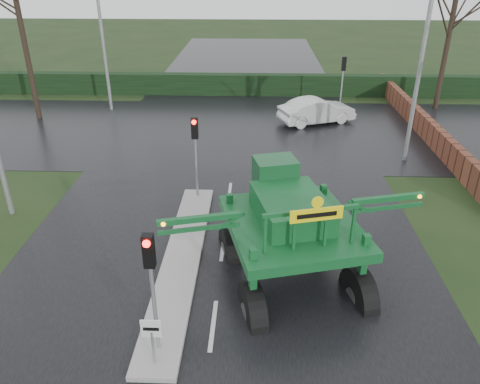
{
  "coord_description": "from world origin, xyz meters",
  "views": [
    {
      "loc": [
        1.09,
        -9.78,
        9.07
      ],
      "look_at": [
        0.59,
        4.22,
        2.0
      ],
      "focal_mm": 35.0,
      "sensor_mm": 36.0,
      "label": 1
    }
  ],
  "objects_px": {
    "traffic_signal_mid": "(195,140)",
    "traffic_signal_far": "(343,72)",
    "keep_left_sign": "(152,335)",
    "crop_sprayer": "(251,245)",
    "traffic_signal_near": "(151,270)",
    "street_light_left_far": "(104,13)",
    "street_light_right": "(419,35)",
    "white_sedan": "(316,123)"
  },
  "relations": [
    {
      "from": "crop_sprayer",
      "to": "white_sedan",
      "type": "height_order",
      "value": "crop_sprayer"
    },
    {
      "from": "keep_left_sign",
      "to": "street_light_right",
      "type": "bearing_deg",
      "value": 54.88
    },
    {
      "from": "traffic_signal_mid",
      "to": "street_light_right",
      "type": "bearing_deg",
      "value": 25.4
    },
    {
      "from": "street_light_left_far",
      "to": "white_sedan",
      "type": "relative_size",
      "value": 2.17
    },
    {
      "from": "traffic_signal_mid",
      "to": "traffic_signal_far",
      "type": "bearing_deg",
      "value": 58.07
    },
    {
      "from": "street_light_right",
      "to": "crop_sprayer",
      "type": "height_order",
      "value": "street_light_right"
    },
    {
      "from": "street_light_right",
      "to": "street_light_left_far",
      "type": "height_order",
      "value": "same"
    },
    {
      "from": "traffic_signal_mid",
      "to": "crop_sprayer",
      "type": "bearing_deg",
      "value": -70.96
    },
    {
      "from": "traffic_signal_near",
      "to": "street_light_left_far",
      "type": "xyz_separation_m",
      "value": [
        -6.89,
        21.01,
        3.4
      ]
    },
    {
      "from": "keep_left_sign",
      "to": "white_sedan",
      "type": "distance_m",
      "value": 20.1
    },
    {
      "from": "traffic_signal_mid",
      "to": "white_sedan",
      "type": "height_order",
      "value": "traffic_signal_mid"
    },
    {
      "from": "crop_sprayer",
      "to": "keep_left_sign",
      "type": "bearing_deg",
      "value": -149.99
    },
    {
      "from": "traffic_signal_near",
      "to": "traffic_signal_mid",
      "type": "distance_m",
      "value": 8.5
    },
    {
      "from": "crop_sprayer",
      "to": "white_sedan",
      "type": "distance_m",
      "value": 17.41
    },
    {
      "from": "keep_left_sign",
      "to": "traffic_signal_mid",
      "type": "height_order",
      "value": "traffic_signal_mid"
    },
    {
      "from": "traffic_signal_mid",
      "to": "traffic_signal_far",
      "type": "relative_size",
      "value": 1.0
    },
    {
      "from": "traffic_signal_far",
      "to": "street_light_left_far",
      "type": "relative_size",
      "value": 0.35
    },
    {
      "from": "traffic_signal_near",
      "to": "white_sedan",
      "type": "relative_size",
      "value": 0.77
    },
    {
      "from": "traffic_signal_mid",
      "to": "crop_sprayer",
      "type": "height_order",
      "value": "crop_sprayer"
    },
    {
      "from": "traffic_signal_near",
      "to": "traffic_signal_mid",
      "type": "relative_size",
      "value": 1.0
    },
    {
      "from": "crop_sprayer",
      "to": "white_sedan",
      "type": "bearing_deg",
      "value": 63.27
    },
    {
      "from": "street_light_right",
      "to": "traffic_signal_far",
      "type": "bearing_deg",
      "value": 101.95
    },
    {
      "from": "traffic_signal_mid",
      "to": "crop_sprayer",
      "type": "distance_m",
      "value": 7.13
    },
    {
      "from": "traffic_signal_far",
      "to": "street_light_left_far",
      "type": "height_order",
      "value": "street_light_left_far"
    },
    {
      "from": "street_light_right",
      "to": "street_light_left_far",
      "type": "xyz_separation_m",
      "value": [
        -16.39,
        8.0,
        0.0
      ]
    },
    {
      "from": "traffic_signal_near",
      "to": "traffic_signal_far",
      "type": "distance_m",
      "value": 22.42
    },
    {
      "from": "crop_sprayer",
      "to": "street_light_left_far",
      "type": "bearing_deg",
      "value": 101.25
    },
    {
      "from": "traffic_signal_far",
      "to": "street_light_left_far",
      "type": "distance_m",
      "value": 15.08
    },
    {
      "from": "street_light_right",
      "to": "white_sedan",
      "type": "xyz_separation_m",
      "value": [
        -3.47,
        5.64,
        -5.99
      ]
    },
    {
      "from": "street_light_left_far",
      "to": "crop_sprayer",
      "type": "relative_size",
      "value": 1.26
    },
    {
      "from": "street_light_left_far",
      "to": "street_light_right",
      "type": "bearing_deg",
      "value": -26.02
    },
    {
      "from": "keep_left_sign",
      "to": "traffic_signal_far",
      "type": "xyz_separation_m",
      "value": [
        7.8,
        21.51,
        1.53
      ]
    },
    {
      "from": "street_light_left_far",
      "to": "crop_sprayer",
      "type": "bearing_deg",
      "value": -64.4
    },
    {
      "from": "traffic_signal_mid",
      "to": "white_sedan",
      "type": "bearing_deg",
      "value": 59.31
    },
    {
      "from": "keep_left_sign",
      "to": "crop_sprayer",
      "type": "bearing_deg",
      "value": 44.36
    },
    {
      "from": "crop_sprayer",
      "to": "white_sedan",
      "type": "relative_size",
      "value": 1.72
    },
    {
      "from": "crop_sprayer",
      "to": "traffic_signal_far",
      "type": "bearing_deg",
      "value": 59.75
    },
    {
      "from": "traffic_signal_far",
      "to": "keep_left_sign",
      "type": "bearing_deg",
      "value": 70.07
    },
    {
      "from": "keep_left_sign",
      "to": "traffic_signal_near",
      "type": "height_order",
      "value": "traffic_signal_near"
    },
    {
      "from": "street_light_left_far",
      "to": "crop_sprayer",
      "type": "height_order",
      "value": "street_light_left_far"
    },
    {
      "from": "white_sedan",
      "to": "street_light_left_far",
      "type": "bearing_deg",
      "value": 57.48
    },
    {
      "from": "traffic_signal_near",
      "to": "street_light_left_far",
      "type": "relative_size",
      "value": 0.35
    }
  ]
}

